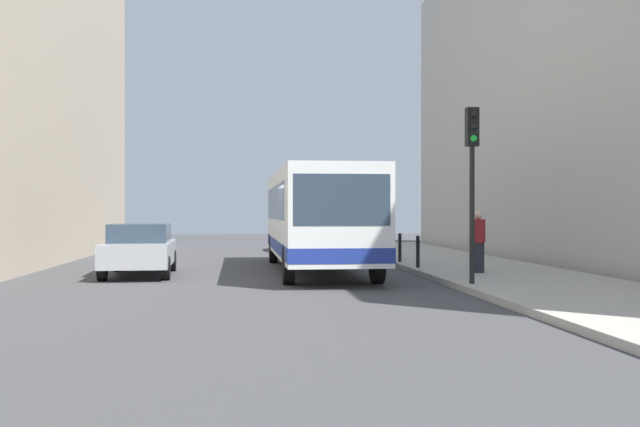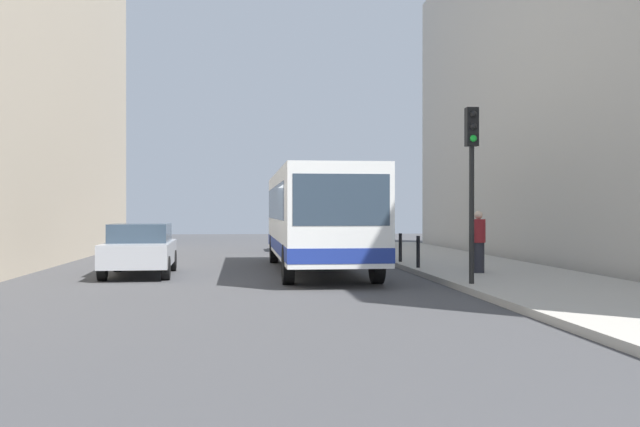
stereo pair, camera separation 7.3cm
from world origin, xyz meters
name	(u,v)px [view 2 (the right image)]	position (x,y,z in m)	size (l,w,h in m)	color
ground_plane	(309,280)	(0.00, 0.00, 0.00)	(80.00, 80.00, 0.00)	#424244
sidewalk	(504,275)	(5.40, 0.00, 0.07)	(4.40, 40.00, 0.15)	#ADA89E
building_right	(638,70)	(11.50, 4.00, 6.62)	(7.00, 32.00, 13.23)	#BCB7AD
bus	(316,215)	(0.47, 2.78, 1.73)	(2.61, 11.04, 3.00)	white
car_beside_bus	(140,248)	(-4.69, 1.78, 0.78)	(2.00, 4.47, 1.48)	#A5A8AD
car_behind_bus	(300,234)	(0.79, 14.18, 0.78)	(1.88, 4.41, 1.48)	navy
traffic_light	(472,161)	(3.55, -2.95, 3.01)	(0.28, 0.33, 4.10)	black
bollard_near	(418,252)	(3.45, 1.96, 0.62)	(0.11, 0.11, 0.95)	black
bollard_mid	(400,248)	(3.45, 4.49, 0.62)	(0.11, 0.11, 0.95)	black
bollard_far	(386,244)	(3.45, 7.03, 0.62)	(0.11, 0.11, 0.95)	black
pedestrian_near_signal	(478,242)	(4.66, -0.02, 1.00)	(0.38, 0.38, 1.70)	#26262D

